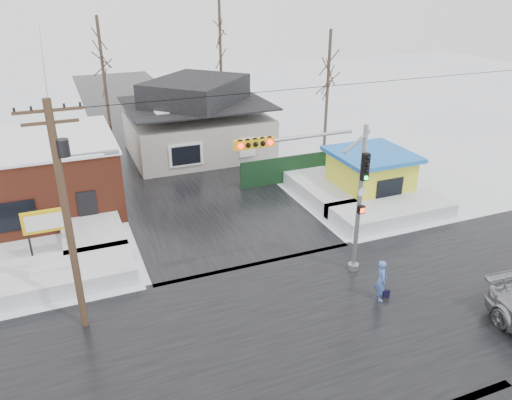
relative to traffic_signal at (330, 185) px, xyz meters
name	(u,v)px	position (x,y,z in m)	size (l,w,h in m)	color
ground	(307,328)	(-2.43, -2.97, -4.54)	(120.00, 120.00, 0.00)	white
road_ns	(307,328)	(-2.43, -2.97, -4.53)	(10.00, 120.00, 0.02)	black
road_ew	(307,328)	(-2.43, -2.97, -4.53)	(120.00, 10.00, 0.02)	black
snowbank_nw	(54,276)	(-11.43, 4.03, -4.14)	(7.00, 3.00, 0.80)	white
snowbank_ne	(391,211)	(6.57, 4.03, -4.14)	(7.00, 3.00, 0.80)	white
snowbank_nside_w	(90,222)	(-9.43, 9.03, -4.14)	(3.00, 8.00, 0.80)	white
snowbank_nside_e	(318,184)	(4.57, 9.03, -4.14)	(3.00, 8.00, 0.80)	white
traffic_signal	(330,185)	(0.00, 0.00, 0.00)	(6.05, 0.68, 7.00)	gray
utility_pole	(67,207)	(-10.36, 0.53, 0.57)	(3.15, 0.44, 9.00)	#382619
brick_building	(6,178)	(-13.43, 13.03, -2.46)	(12.20, 8.20, 4.12)	maroon
marquee_sign	(47,222)	(-11.43, 6.53, -2.62)	(2.20, 0.21, 2.55)	black
house	(197,120)	(-0.43, 19.03, -1.92)	(10.40, 8.40, 5.76)	#A6A096
kiosk	(370,174)	(7.07, 7.03, -3.08)	(4.60, 4.60, 2.88)	yellow
fence	(297,168)	(4.07, 11.03, -3.64)	(8.00, 0.12, 1.80)	black
tree_far_left	(100,44)	(-6.43, 23.03, 3.41)	(3.00, 3.00, 10.00)	#332821
tree_far_mid	(219,16)	(3.57, 25.03, 5.00)	(3.00, 3.00, 12.00)	#332821
tree_far_right	(330,55)	(9.57, 17.03, 2.62)	(3.00, 3.00, 9.00)	#332821
pedestrian	(381,281)	(1.33, -2.40, -3.61)	(0.68, 0.44, 1.85)	#4468C1
shopping_bag	(386,294)	(1.67, -2.41, -4.36)	(0.28, 0.12, 0.35)	black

